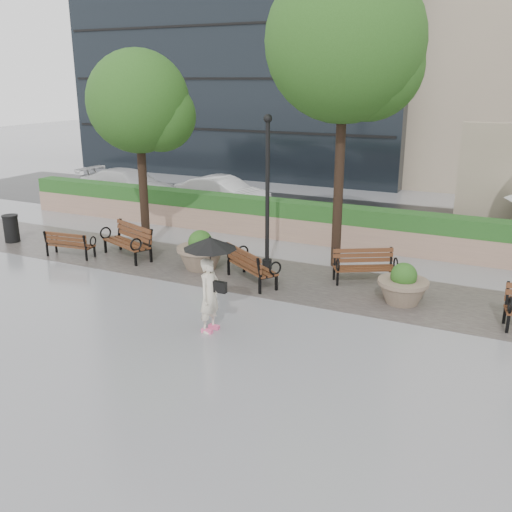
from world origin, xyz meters
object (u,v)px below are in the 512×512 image
at_px(planter_right, 403,288).
at_px(bench_0, 71,249).
at_px(lamppost, 267,203).
at_px(car_left, 130,185).
at_px(pedestrian, 210,275).
at_px(planter_left, 201,254).
at_px(bench_2, 251,273).
at_px(car_right, 223,193).
at_px(trash_bin, 11,229).
at_px(bench_1, 128,248).
at_px(bench_3, 364,273).

bearing_deg(planter_right, bench_0, -176.49).
bearing_deg(lamppost, car_left, 147.65).
xyz_separation_m(planter_right, pedestrian, (-3.51, -3.49, 0.90)).
bearing_deg(lamppost, planter_left, -155.73).
bearing_deg(bench_2, bench_0, 36.62).
bearing_deg(car_right, pedestrian, -145.54).
xyz_separation_m(trash_bin, lamppost, (9.16, 1.14, 1.54)).
relative_size(car_left, car_right, 1.18).
bearing_deg(car_left, bench_1, -140.86).
height_order(bench_1, lamppost, lamppost).
distance_m(trash_bin, lamppost, 9.36).
bearing_deg(car_left, car_right, -83.52).
bearing_deg(bench_1, bench_3, 29.38).
relative_size(bench_2, pedestrian, 0.89).
bearing_deg(planter_right, pedestrian, -135.15).
height_order(bench_3, lamppost, lamppost).
xyz_separation_m(trash_bin, car_left, (-0.62, 7.34, 0.27)).
height_order(bench_1, planter_right, planter_right).
height_order(bench_1, car_right, car_right).
height_order(planter_right, pedestrian, pedestrian).
relative_size(planter_right, car_left, 0.25).
height_order(planter_right, trash_bin, planter_right).
height_order(bench_3, car_left, car_left).
relative_size(trash_bin, car_right, 0.21).
height_order(bench_2, pedestrian, pedestrian).
bearing_deg(planter_right, bench_1, 179.43).
height_order(car_left, car_right, car_left).
distance_m(bench_1, bench_3, 7.39).
xyz_separation_m(bench_3, car_left, (-12.68, 6.04, 0.45)).
distance_m(bench_0, lamppost, 6.55).
xyz_separation_m(bench_1, car_left, (-5.36, 7.06, 0.42)).
xyz_separation_m(bench_1, trash_bin, (-4.74, -0.28, 0.14)).
xyz_separation_m(bench_0, car_left, (-3.67, 7.78, 0.48)).
bearing_deg(pedestrian, planter_left, 39.98).
height_order(planter_right, car_left, car_left).
height_order(planter_right, car_right, car_right).
bearing_deg(bench_0, bench_1, -163.19).
distance_m(bench_2, bench_3, 3.13).
relative_size(planter_right, trash_bin, 1.40).
bearing_deg(planter_left, pedestrian, -56.03).
distance_m(bench_2, car_right, 9.40).
bearing_deg(planter_right, car_right, 140.99).
relative_size(bench_1, trash_bin, 2.29).
distance_m(bench_3, lamppost, 3.37).
xyz_separation_m(bench_0, bench_3, (9.00, 1.74, 0.02)).
xyz_separation_m(lamppost, car_left, (-9.78, 6.20, -1.26)).
relative_size(lamppost, car_left, 0.90).
bearing_deg(pedestrian, bench_0, 73.14).
distance_m(planter_right, trash_bin, 13.34).
bearing_deg(trash_bin, bench_0, -8.21).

